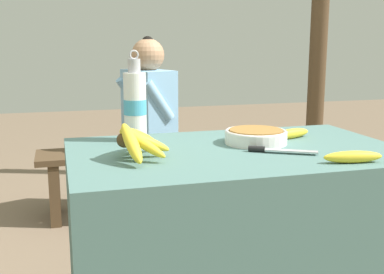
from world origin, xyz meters
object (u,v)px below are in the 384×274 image
object	(u,v)px
serving_bowl	(256,136)
seated_vendor	(143,115)
water_bottle	(135,105)
wooden_bench	(158,158)
knife	(273,150)
banana_bunch_green	(223,137)
loose_banana_side	(292,133)
loose_banana_front	(353,157)
banana_bunch_ripe	(135,140)
support_post_far	(320,6)

from	to	relation	value
serving_bowl	seated_vendor	size ratio (longest dim) A/B	0.21
water_bottle	wooden_bench	xyz separation A→B (m)	(0.31, 1.11, -0.49)
water_bottle	knife	bearing A→B (deg)	-38.91
banana_bunch_green	wooden_bench	bearing A→B (deg)	179.76
serving_bowl	loose_banana_side	world-z (taller)	serving_bowl
water_bottle	knife	size ratio (longest dim) A/B	1.59
water_bottle	knife	xyz separation A→B (m)	(0.40, -0.33, -0.12)
loose_banana_front	water_bottle	bearing A→B (deg)	138.38
loose_banana_side	banana_bunch_green	distance (m)	1.27
loose_banana_front	wooden_bench	world-z (taller)	loose_banana_front
banana_bunch_ripe	loose_banana_side	world-z (taller)	banana_bunch_ripe
wooden_bench	seated_vendor	xyz separation A→B (m)	(-0.10, -0.05, 0.28)
water_bottle	support_post_far	bearing A→B (deg)	42.82
serving_bowl	wooden_bench	xyz separation A→B (m)	(-0.10, 1.28, -0.38)
serving_bowl	water_bottle	world-z (taller)	water_bottle
seated_vendor	serving_bowl	bearing A→B (deg)	80.30
seated_vendor	knife	bearing A→B (deg)	79.05
knife	wooden_bench	xyz separation A→B (m)	(-0.09, 1.43, -0.36)
banana_bunch_green	support_post_far	xyz separation A→B (m)	(0.87, 0.39, 0.85)
banana_bunch_green	seated_vendor	bearing A→B (deg)	-175.19
loose_banana_front	support_post_far	world-z (taller)	support_post_far
loose_banana_front	banana_bunch_green	world-z (taller)	loose_banana_front
loose_banana_front	knife	distance (m)	0.26
banana_bunch_ripe	water_bottle	bearing A→B (deg)	80.85
seated_vendor	support_post_far	size ratio (longest dim) A/B	0.41
serving_bowl	water_bottle	bearing A→B (deg)	157.35
support_post_far	banana_bunch_ripe	bearing A→B (deg)	-133.06
water_bottle	loose_banana_front	size ratio (longest dim) A/B	1.76
water_bottle	loose_banana_side	xyz separation A→B (m)	(0.58, -0.12, -0.11)
water_bottle	support_post_far	xyz separation A→B (m)	(1.61, 1.49, 0.48)
seated_vendor	support_post_far	distance (m)	1.62
banana_bunch_green	loose_banana_side	bearing A→B (deg)	-97.46
seated_vendor	banana_bunch_green	size ratio (longest dim) A/B	4.38
serving_bowl	seated_vendor	world-z (taller)	seated_vendor
loose_banana_front	banana_bunch_green	xyz separation A→B (m)	(0.16, 1.62, -0.26)
serving_bowl	loose_banana_front	world-z (taller)	serving_bowl
banana_bunch_ripe	support_post_far	world-z (taller)	support_post_far
loose_banana_front	knife	world-z (taller)	loose_banana_front
loose_banana_side	banana_bunch_green	bearing A→B (deg)	82.54
knife	wooden_bench	bearing A→B (deg)	123.30
banana_bunch_green	support_post_far	size ratio (longest dim) A/B	0.09
banana_bunch_ripe	seated_vendor	size ratio (longest dim) A/B	0.28
support_post_far	seated_vendor	bearing A→B (deg)	-162.89
wooden_bench	banana_bunch_green	bearing A→B (deg)	-0.24
seated_vendor	loose_banana_front	bearing A→B (deg)	84.31
seated_vendor	support_post_far	world-z (taller)	support_post_far
wooden_bench	banana_bunch_green	distance (m)	0.44
serving_bowl	water_bottle	distance (m)	0.45
banana_bunch_green	knife	bearing A→B (deg)	-103.16
water_bottle	support_post_far	distance (m)	2.25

